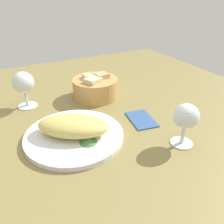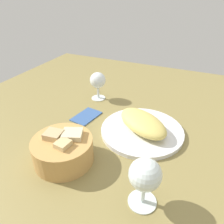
{
  "view_description": "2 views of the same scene",
  "coord_description": "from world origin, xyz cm",
  "px_view_note": "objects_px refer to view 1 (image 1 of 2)",
  "views": [
    {
      "loc": [
        -21.82,
        -53.96,
        37.63
      ],
      "look_at": [
        5.08,
        -2.7,
        5.14
      ],
      "focal_mm": 36.91,
      "sensor_mm": 36.0,
      "label": 1
    },
    {
      "loc": [
        -21.33,
        54.18,
        43.24
      ],
      "look_at": [
        4.23,
        -2.55,
        5.3
      ],
      "focal_mm": 34.36,
      "sensor_mm": 36.0,
      "label": 2
    }
  ],
  "objects_px": {
    "wine_glass_far": "(24,84)",
    "folded_napkin": "(142,119)",
    "bread_basket": "(95,87)",
    "wine_glass_near": "(186,118)",
    "plate": "(74,135)"
  },
  "relations": [
    {
      "from": "plate",
      "to": "wine_glass_near",
      "type": "height_order",
      "value": "wine_glass_near"
    },
    {
      "from": "bread_basket",
      "to": "wine_glass_far",
      "type": "bearing_deg",
      "value": 170.31
    },
    {
      "from": "wine_glass_near",
      "to": "folded_napkin",
      "type": "height_order",
      "value": "wine_glass_near"
    },
    {
      "from": "bread_basket",
      "to": "wine_glass_near",
      "type": "height_order",
      "value": "wine_glass_near"
    },
    {
      "from": "bread_basket",
      "to": "wine_glass_near",
      "type": "xyz_separation_m",
      "value": [
        0.09,
        -0.37,
        0.04
      ]
    },
    {
      "from": "plate",
      "to": "bread_basket",
      "type": "relative_size",
      "value": 1.65
    },
    {
      "from": "wine_glass_far",
      "to": "folded_napkin",
      "type": "bearing_deg",
      "value": -41.23
    },
    {
      "from": "wine_glass_near",
      "to": "wine_glass_far",
      "type": "xyz_separation_m",
      "value": [
        -0.33,
        0.41,
        0.0
      ]
    },
    {
      "from": "plate",
      "to": "wine_glass_near",
      "type": "bearing_deg",
      "value": -32.87
    },
    {
      "from": "wine_glass_near",
      "to": "folded_napkin",
      "type": "distance_m",
      "value": 0.17
    },
    {
      "from": "wine_glass_far",
      "to": "folded_napkin",
      "type": "height_order",
      "value": "wine_glass_far"
    },
    {
      "from": "bread_basket",
      "to": "folded_napkin",
      "type": "xyz_separation_m",
      "value": [
        0.06,
        -0.22,
        -0.03
      ]
    },
    {
      "from": "wine_glass_far",
      "to": "folded_napkin",
      "type": "xyz_separation_m",
      "value": [
        0.3,
        -0.26,
        -0.08
      ]
    },
    {
      "from": "wine_glass_near",
      "to": "wine_glass_far",
      "type": "distance_m",
      "value": 0.53
    },
    {
      "from": "wine_glass_near",
      "to": "wine_glass_far",
      "type": "height_order",
      "value": "wine_glass_far"
    }
  ]
}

